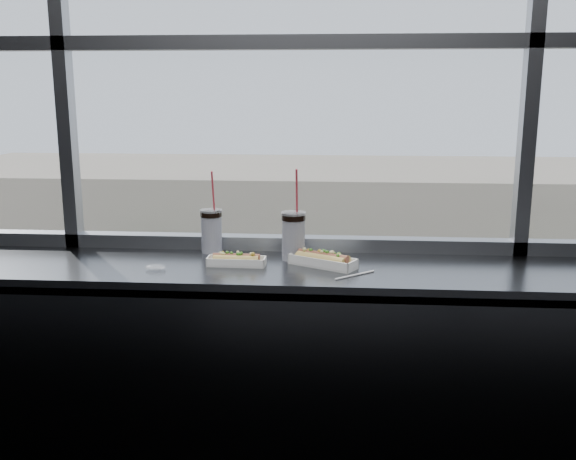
# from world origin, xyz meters

# --- Properties ---
(wall_back_lower) EXTENTS (6.00, 0.00, 6.00)m
(wall_back_lower) POSITION_xyz_m (0.00, 1.50, 0.55)
(wall_back_lower) COLOR black
(wall_back_lower) RESTS_ON ground
(counter) EXTENTS (6.00, 0.55, 0.06)m
(counter) POSITION_xyz_m (0.00, 1.23, 1.07)
(counter) COLOR slate
(counter) RESTS_ON ground
(counter_fascia) EXTENTS (6.00, 0.04, 1.04)m
(counter_fascia) POSITION_xyz_m (0.00, 0.97, 0.55)
(counter_fascia) COLOR slate
(counter_fascia) RESTS_ON ground
(hotdog_tray_left) EXTENTS (0.24, 0.08, 0.06)m
(hotdog_tray_left) POSITION_xyz_m (-0.20, 1.21, 1.12)
(hotdog_tray_left) COLOR white
(hotdog_tray_left) RESTS_ON counter
(hotdog_tray_right) EXTENTS (0.29, 0.21, 0.07)m
(hotdog_tray_right) POSITION_xyz_m (0.15, 1.23, 1.13)
(hotdog_tray_right) COLOR white
(hotdog_tray_right) RESTS_ON counter
(soda_cup_left) EXTENTS (0.10, 0.10, 0.36)m
(soda_cup_left) POSITION_xyz_m (-0.35, 1.42, 1.21)
(soda_cup_left) COLOR white
(soda_cup_left) RESTS_ON counter
(soda_cup_right) EXTENTS (0.11, 0.11, 0.39)m
(soda_cup_right) POSITION_xyz_m (0.02, 1.32, 1.21)
(soda_cup_right) COLOR white
(soda_cup_right) RESTS_ON counter
(loose_straw) EXTENTS (0.16, 0.13, 0.01)m
(loose_straw) POSITION_xyz_m (0.28, 1.10, 1.10)
(loose_straw) COLOR white
(loose_straw) RESTS_ON counter
(wrapper) EXTENTS (0.09, 0.07, 0.02)m
(wrapper) POSITION_xyz_m (-0.52, 1.12, 1.11)
(wrapper) COLOR silver
(wrapper) RESTS_ON counter
(plaza_ground) EXTENTS (120.00, 120.00, 0.00)m
(plaza_ground) POSITION_xyz_m (0.00, 45.00, -11.00)
(plaza_ground) COLOR gray
(plaza_ground) RESTS_ON ground
(street_asphalt) EXTENTS (80.00, 10.00, 0.06)m
(street_asphalt) POSITION_xyz_m (0.00, 21.50, -10.97)
(street_asphalt) COLOR black
(street_asphalt) RESTS_ON plaza_ground
(far_sidewalk) EXTENTS (80.00, 6.00, 0.04)m
(far_sidewalk) POSITION_xyz_m (0.00, 29.50, -10.98)
(far_sidewalk) COLOR gray
(far_sidewalk) RESTS_ON plaza_ground
(far_building) EXTENTS (50.00, 14.00, 8.00)m
(far_building) POSITION_xyz_m (0.00, 39.50, -7.00)
(far_building) COLOR tan
(far_building) RESTS_ON plaza_ground
(car_near_c) EXTENTS (3.14, 6.22, 1.99)m
(car_near_c) POSITION_xyz_m (-0.51, 17.50, -9.94)
(car_near_c) COLOR #910207
(car_near_c) RESTS_ON street_asphalt
(car_far_b) EXTENTS (3.21, 6.51, 2.09)m
(car_far_b) POSITION_xyz_m (2.14, 25.50, -9.89)
(car_far_b) COLOR #682D0D
(car_far_b) RESTS_ON street_asphalt
(car_far_a) EXTENTS (3.58, 6.90, 2.20)m
(car_far_a) POSITION_xyz_m (-9.81, 25.50, -9.84)
(car_far_a) COLOR black
(car_far_a) RESTS_ON street_asphalt
(car_near_b) EXTENTS (2.58, 5.96, 1.97)m
(car_near_b) POSITION_xyz_m (-5.85, 17.50, -9.96)
(car_near_b) COLOR #3B3B3B
(car_near_b) RESTS_ON street_asphalt
(pedestrian_c) EXTENTS (0.87, 0.65, 1.96)m
(pedestrian_c) POSITION_xyz_m (6.68, 28.83, -9.98)
(pedestrian_c) COLOR #66605B
(pedestrian_c) RESTS_ON far_sidewalk
(pedestrian_b) EXTENTS (0.73, 0.98, 2.20)m
(pedestrian_b) POSITION_xyz_m (0.17, 29.07, -9.86)
(pedestrian_b) COLOR #66605B
(pedestrian_b) RESTS_ON far_sidewalk
(pedestrian_a) EXTENTS (0.64, 0.85, 1.92)m
(pedestrian_a) POSITION_xyz_m (-7.39, 28.91, -10.00)
(pedestrian_a) COLOR #66605B
(pedestrian_a) RESTS_ON far_sidewalk
(pedestrian_d) EXTENTS (0.61, 0.82, 1.84)m
(pedestrian_d) POSITION_xyz_m (9.24, 29.86, -10.04)
(pedestrian_d) COLOR #66605B
(pedestrian_d) RESTS_ON far_sidewalk
(tree_left) EXTENTS (3.29, 3.29, 5.15)m
(tree_left) POSITION_xyz_m (-9.62, 29.50, -7.51)
(tree_left) COLOR #47382B
(tree_left) RESTS_ON far_sidewalk
(tree_center) EXTENTS (3.05, 3.05, 4.77)m
(tree_center) POSITION_xyz_m (-0.24, 29.50, -7.76)
(tree_center) COLOR #47382B
(tree_center) RESTS_ON far_sidewalk
(tree_right) EXTENTS (3.09, 3.09, 4.82)m
(tree_right) POSITION_xyz_m (10.70, 29.50, -7.73)
(tree_right) COLOR #47382B
(tree_right) RESTS_ON far_sidewalk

